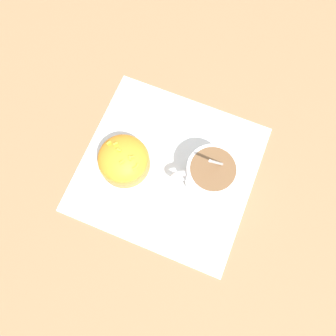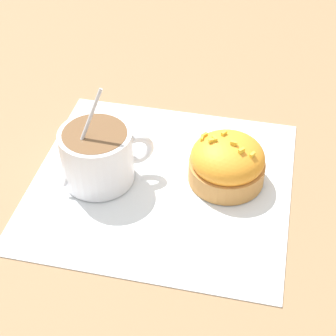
{
  "view_description": "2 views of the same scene",
  "coord_description": "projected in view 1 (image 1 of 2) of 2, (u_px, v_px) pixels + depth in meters",
  "views": [
    {
      "loc": [
        -0.04,
        0.15,
        0.54
      ],
      "look_at": [
        -0.0,
        0.01,
        0.03
      ],
      "focal_mm": 35.0,
      "sensor_mm": 36.0,
      "label": 1
    },
    {
      "loc": [
        0.06,
        -0.45,
        0.44
      ],
      "look_at": [
        0.01,
        -0.01,
        0.03
      ],
      "focal_mm": 60.0,
      "sensor_mm": 36.0,
      "label": 2
    }
  ],
  "objects": [
    {
      "name": "frosted_pastry",
      "position": [
        124.0,
        160.0,
        0.54
      ],
      "size": [
        0.09,
        0.09,
        0.06
      ],
      "color": "#C18442",
      "rests_on": "paper_napkin"
    },
    {
      "name": "paper_napkin",
      "position": [
        168.0,
        168.0,
        0.56
      ],
      "size": [
        0.31,
        0.3,
        0.0
      ],
      "color": "white",
      "rests_on": "ground_plane"
    },
    {
      "name": "coffee_cup",
      "position": [
        210.0,
        173.0,
        0.52
      ],
      "size": [
        0.1,
        0.08,
        0.12
      ],
      "color": "white",
      "rests_on": "paper_napkin"
    },
    {
      "name": "ground_plane",
      "position": [
        168.0,
        169.0,
        0.56
      ],
      "size": [
        3.0,
        3.0,
        0.0
      ],
      "primitive_type": "plane",
      "color": "#93704C"
    }
  ]
}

